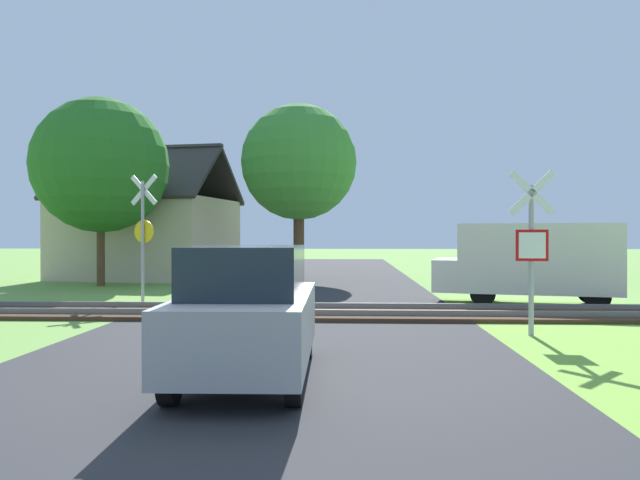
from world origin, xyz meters
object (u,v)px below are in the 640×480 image
Objects in this scene: stop_sign_near at (532,244)px; parked_car at (248,312)px; crossing_sign_far at (143,230)px; mail_truck at (531,260)px; tree_center at (299,163)px; house at (148,235)px; tree_left at (101,165)px.

parked_car is (-4.82, -3.78, -0.85)m from stop_sign_near.
crossing_sign_far is at bearing 114.95° from parked_car.
mail_truck reaches higher than parked_car.
crossing_sign_far is at bearing -24.49° from stop_sign_near.
parked_car is (0.78, -18.11, -4.11)m from tree_center.
house is at bearing 110.44° from parked_car.
tree_left is at bearing -85.29° from house.
mail_truck is at bearing 17.77° from crossing_sign_far.
stop_sign_near is at bearing -12.81° from crossing_sign_far.
house is 20.99m from parked_car.
crossing_sign_far reaches higher than mail_truck.
mail_truck is at bearing -21.47° from tree_left.
stop_sign_near is 0.79× the size of parked_car.
house is 1.97× the size of parked_car.
crossing_sign_far is 10.14m from tree_center.
house is at bearing 85.83° from tree_left.
stop_sign_near is 0.44× the size of tree_left.
mail_truck is (14.43, -5.68, -3.33)m from tree_left.
house is 7.71m from tree_center.
parked_car is at bearing -46.80° from crossing_sign_far.
tree_center is 1.85× the size of parked_car.
tree_left is (-3.58, 5.80, 2.49)m from crossing_sign_far.
tree_left is at bearing -156.40° from tree_center.
mail_truck is (1.56, 5.47, -0.51)m from stop_sign_near.
house is 1.53× the size of mail_truck.
parked_car is at bearing 43.54° from stop_sign_near.
crossing_sign_far is 0.49× the size of tree_center.
parked_car is at bearing -61.66° from tree_left.
tree_center is at bearing 23.60° from tree_left.
house is 5.27m from tree_left.
mail_truck is (14.10, -10.24, -0.72)m from house.
tree_left reaches higher than house.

